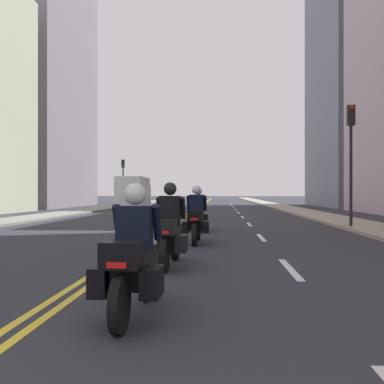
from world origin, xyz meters
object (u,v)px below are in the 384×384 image
Objects in this scene: motorcycle_2 at (196,220)px; traffic_light_near at (351,144)px; parked_truck at (134,194)px; motorcycle_0 at (133,261)px; motorcycle_3 at (198,214)px; traffic_light_far at (123,175)px; motorcycle_1 at (169,233)px.

traffic_light_near is at bearing 43.30° from motorcycle_2.
traffic_light_near is at bearing -59.48° from parked_truck.
motorcycle_0 is 0.32× the size of parked_truck.
traffic_light_far is (-8.68, 26.78, 2.56)m from motorcycle_3.
motorcycle_2 is at bearing -74.07° from traffic_light_far.
parked_truck is (-7.01, 27.25, 0.61)m from motorcycle_2.
traffic_light_near is (6.19, 9.48, 2.74)m from motorcycle_1.
motorcycle_3 is 28.26m from traffic_light_far.
traffic_light_near is (6.01, 1.31, 2.74)m from motorcycle_3.
motorcycle_2 is at bearing -75.58° from parked_truck.
motorcycle_0 is 0.92× the size of motorcycle_3.
motorcycle_1 is 0.46× the size of traffic_light_far.
traffic_light_far is 0.72× the size of parked_truck.
motorcycle_1 is at bearing -89.54° from motorcycle_3.
traffic_light_far reaches higher than parked_truck.
motorcycle_2 is 0.45× the size of traffic_light_near.
motorcycle_2 is 0.48× the size of traffic_light_far.
motorcycle_3 is 0.35× the size of parked_truck.
traffic_light_far is (-14.69, 25.46, -0.18)m from traffic_light_near.
traffic_light_far is at bearing 116.52° from parked_truck.
traffic_light_far is at bearing 119.98° from traffic_light_near.
motorcycle_2 is 8.44m from traffic_light_near.
traffic_light_near is at bearing -60.02° from traffic_light_far.
motorcycle_2 is (0.31, 4.08, 0.01)m from motorcycle_1.
motorcycle_2 is 28.15m from parked_truck.
parked_truck is at bearing 102.89° from motorcycle_0.
motorcycle_2 is 0.99× the size of motorcycle_3.
parked_truck is at bearing -63.48° from traffic_light_far.
parked_truck reaches higher than motorcycle_1.
motorcycle_2 is (0.33, 7.72, 0.01)m from motorcycle_0.
motorcycle_3 is at bearing 92.59° from motorcycle_2.
parked_truck is (1.80, -3.61, -1.94)m from traffic_light_far.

